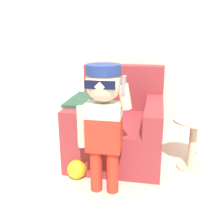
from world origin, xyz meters
TOP-DOWN VIEW (x-y plane):
  - ground_plane at (0.00, 0.00)m, footprint 10.00×10.00m
  - wall_back at (0.00, 0.78)m, footprint 10.00×0.05m
  - armchair at (0.23, 0.19)m, footprint 0.93×1.02m
  - person_child at (0.23, -0.54)m, footprint 0.44×0.33m
  - side_table at (0.99, -0.01)m, footprint 0.41×0.41m
  - toy_ball at (-0.06, -0.39)m, footprint 0.18×0.18m

SIDE VIEW (x-z plane):
  - ground_plane at x=0.00m, z-range 0.00..0.00m
  - toy_ball at x=-0.06m, z-range 0.00..0.18m
  - side_table at x=0.99m, z-range 0.05..0.56m
  - armchair at x=0.23m, z-range -0.15..0.78m
  - person_child at x=0.23m, z-range 0.18..1.24m
  - wall_back at x=0.00m, z-range 0.00..2.60m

